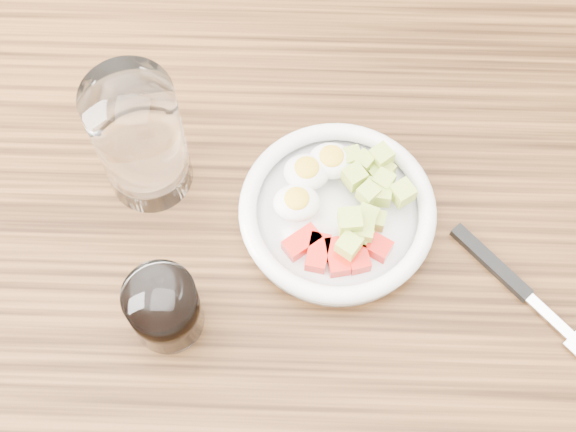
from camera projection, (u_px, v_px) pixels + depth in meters
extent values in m
plane|color=brown|center=(293.00, 393.00, 1.54)|extent=(4.00, 4.00, 0.00)
cube|color=#583518|center=(297.00, 244.00, 0.85)|extent=(1.50, 0.90, 0.04)
cylinder|color=white|center=(337.00, 216.00, 0.84)|extent=(0.20, 0.20, 0.01)
torus|color=white|center=(338.00, 210.00, 0.82)|extent=(0.20, 0.20, 0.02)
cube|color=red|center=(302.00, 242.00, 0.81)|extent=(0.04, 0.04, 0.02)
cube|color=red|center=(318.00, 253.00, 0.81)|extent=(0.03, 0.04, 0.02)
cube|color=red|center=(337.00, 257.00, 0.80)|extent=(0.03, 0.04, 0.02)
cube|color=red|center=(356.00, 254.00, 0.80)|extent=(0.03, 0.04, 0.02)
cube|color=red|center=(373.00, 244.00, 0.81)|extent=(0.04, 0.04, 0.02)
ellipsoid|color=white|center=(307.00, 172.00, 0.83)|extent=(0.05, 0.04, 0.03)
ellipsoid|color=yellow|center=(307.00, 167.00, 0.82)|extent=(0.03, 0.03, 0.01)
ellipsoid|color=white|center=(331.00, 161.00, 0.84)|extent=(0.05, 0.04, 0.03)
ellipsoid|color=yellow|center=(332.00, 156.00, 0.83)|extent=(0.03, 0.03, 0.01)
ellipsoid|color=white|center=(297.00, 203.00, 0.82)|extent=(0.05, 0.04, 0.03)
ellipsoid|color=yellow|center=(297.00, 198.00, 0.81)|extent=(0.03, 0.03, 0.01)
cube|color=#B9C64C|center=(352.00, 238.00, 0.80)|extent=(0.02, 0.02, 0.02)
cube|color=#B9C64C|center=(364.00, 162.00, 0.83)|extent=(0.02, 0.02, 0.02)
cube|color=#B9C64C|center=(377.00, 220.00, 0.81)|extent=(0.02, 0.02, 0.02)
cube|color=#B9C64C|center=(383.00, 182.00, 0.82)|extent=(0.03, 0.03, 0.02)
cube|color=#B9C64C|center=(381.00, 157.00, 0.83)|extent=(0.03, 0.03, 0.02)
cube|color=#B9C64C|center=(402.00, 193.00, 0.81)|extent=(0.03, 0.03, 0.02)
cube|color=#B9C64C|center=(375.00, 192.00, 0.82)|extent=(0.03, 0.03, 0.02)
cube|color=#B9C64C|center=(367.00, 217.00, 0.81)|extent=(0.03, 0.03, 0.02)
cube|color=#B9C64C|center=(382.00, 172.00, 0.84)|extent=(0.03, 0.03, 0.02)
cube|color=#B9C64C|center=(349.00, 246.00, 0.79)|extent=(0.03, 0.03, 0.02)
cube|color=#B9C64C|center=(381.00, 177.00, 0.83)|extent=(0.03, 0.03, 0.02)
cube|color=#B9C64C|center=(381.00, 193.00, 0.82)|extent=(0.02, 0.02, 0.02)
cube|color=#B9C64C|center=(363.00, 231.00, 0.80)|extent=(0.02, 0.02, 0.02)
cube|color=#B9C64C|center=(350.00, 221.00, 0.79)|extent=(0.03, 0.03, 0.02)
cube|color=#B9C64C|center=(359.00, 224.00, 0.80)|extent=(0.02, 0.02, 0.02)
cube|color=#B9C64C|center=(362.00, 237.00, 0.81)|extent=(0.02, 0.02, 0.02)
cube|color=#B9C64C|center=(352.00, 157.00, 0.84)|extent=(0.02, 0.02, 0.02)
cube|color=#B9C64C|center=(354.00, 177.00, 0.82)|extent=(0.03, 0.03, 0.02)
cube|color=#B9C64C|center=(368.00, 193.00, 0.81)|extent=(0.03, 0.03, 0.02)
cube|color=black|center=(491.00, 262.00, 0.82)|extent=(0.08, 0.08, 0.01)
cube|color=silver|center=(551.00, 318.00, 0.79)|extent=(0.05, 0.05, 0.00)
cylinder|color=white|center=(140.00, 139.00, 0.79)|extent=(0.09, 0.09, 0.16)
cylinder|color=white|center=(164.00, 308.00, 0.76)|extent=(0.07, 0.07, 0.08)
cylinder|color=black|center=(165.00, 309.00, 0.76)|extent=(0.06, 0.06, 0.07)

